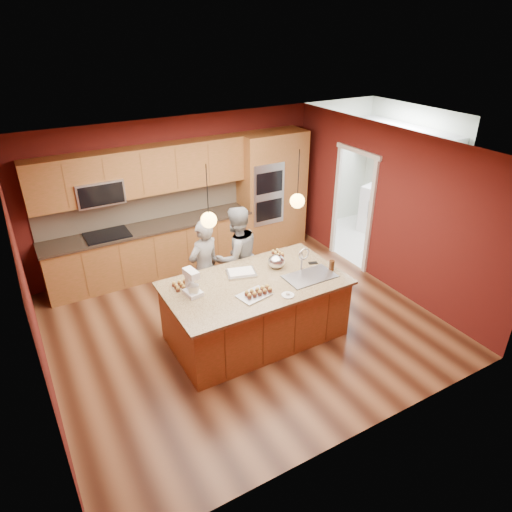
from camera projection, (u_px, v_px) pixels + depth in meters
floor at (243, 323)px, 7.03m from camera, size 5.50×5.50×0.00m
ceiling at (240, 150)px, 5.78m from camera, size 5.50×5.50×0.00m
wall_back at (177, 192)px, 8.32m from camera, size 5.50×0.00×5.50m
wall_front at (362, 343)px, 4.49m from camera, size 5.50×0.00×5.50m
wall_left at (29, 298)px, 5.20m from camera, size 0.00×5.00×5.00m
wall_right at (387, 209)px, 7.61m from camera, size 0.00×5.00×5.00m
cabinet_run at (147, 223)px, 8.00m from camera, size 3.74×0.64×2.30m
oven_column at (272, 191)px, 8.99m from camera, size 1.30×0.62×2.30m
doorway_trim at (352, 210)px, 8.36m from camera, size 0.08×1.11×2.20m
laundry_room at (407, 145)px, 8.96m from camera, size 2.60×2.70×2.70m
pendant_left at (209, 220)px, 5.55m from camera, size 0.20×0.20×0.80m
pendant_right at (297, 201)px, 6.12m from camera, size 0.20×0.20×0.80m
island at (256, 309)px, 6.56m from camera, size 2.51×1.40×1.30m
person_left at (204, 268)px, 6.98m from camera, size 0.66×0.53×1.57m
person_right at (236, 257)px, 7.20m from camera, size 0.88×0.72×1.67m
stand_mixer at (192, 284)px, 6.00m from camera, size 0.22×0.29×0.36m
sheet_cake at (241, 273)px, 6.53m from camera, size 0.48×0.40×0.05m
cooling_rack at (254, 295)px, 6.02m from camera, size 0.46×0.37×0.02m
mixing_bowl at (276, 261)px, 6.67m from camera, size 0.25×0.25×0.21m
plate at (288, 295)px, 6.03m from camera, size 0.17×0.17×0.01m
tumbler at (332, 265)px, 6.61m from camera, size 0.08×0.08×0.15m
phone at (313, 263)px, 6.82m from camera, size 0.15×0.11×0.01m
cupcakes_left at (182, 285)px, 6.21m from camera, size 0.23×0.23×0.07m
cupcakes_rack at (259, 291)px, 6.03m from camera, size 0.39×0.16×0.07m
cupcakes_right at (278, 253)px, 7.05m from camera, size 0.15×0.22×0.07m
washer at (407, 221)px, 9.25m from camera, size 0.75×0.76×1.02m
dryer at (379, 209)px, 9.84m from camera, size 0.79×0.80×1.02m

